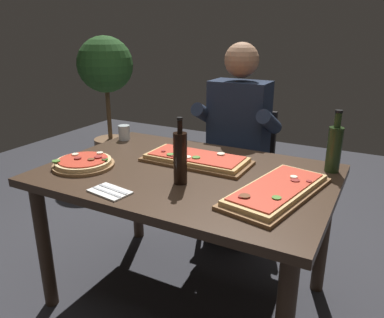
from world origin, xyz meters
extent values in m
plane|color=#2D2D33|center=(0.00, 0.00, 0.00)|extent=(6.40, 6.40, 0.00)
cube|color=#3D2B1E|center=(0.00, 0.00, 0.72)|extent=(1.40, 0.96, 0.04)
cylinder|color=#3D2B1E|center=(-0.62, -0.40, 0.35)|extent=(0.07, 0.07, 0.70)
cylinder|color=#3D2B1E|center=(-0.62, 0.40, 0.35)|extent=(0.07, 0.07, 0.70)
cylinder|color=#3D2B1E|center=(0.62, 0.40, 0.35)|extent=(0.07, 0.07, 0.70)
cube|color=brown|center=(-0.02, 0.14, 0.75)|extent=(0.57, 0.26, 0.02)
cube|color=tan|center=(-0.02, 0.14, 0.77)|extent=(0.52, 0.23, 0.02)
cube|color=red|center=(-0.02, 0.14, 0.78)|extent=(0.48, 0.20, 0.01)
cylinder|color=maroon|center=(-0.12, 0.07, 0.78)|extent=(0.04, 0.04, 0.00)
cylinder|color=beige|center=(-0.04, 0.08, 0.78)|extent=(0.04, 0.04, 0.00)
cylinder|color=maroon|center=(-0.20, 0.10, 0.78)|extent=(0.02, 0.02, 0.01)
cylinder|color=#4C7F2D|center=(0.00, 0.09, 0.78)|extent=(0.04, 0.04, 0.01)
cylinder|color=beige|center=(0.09, 0.20, 0.79)|extent=(0.04, 0.04, 0.01)
cylinder|color=#4C7F2D|center=(-0.14, 0.07, 0.79)|extent=(0.04, 0.04, 0.01)
cylinder|color=maroon|center=(-0.13, 0.09, 0.79)|extent=(0.04, 0.04, 0.01)
cube|color=brown|center=(0.47, -0.06, 0.75)|extent=(0.36, 0.62, 0.02)
cube|color=#DBB270|center=(0.47, -0.06, 0.77)|extent=(0.33, 0.57, 0.02)
cube|color=red|center=(0.47, -0.06, 0.78)|extent=(0.29, 0.53, 0.01)
cylinder|color=#4C7F2D|center=(0.50, -0.19, 0.78)|extent=(0.04, 0.04, 0.01)
cylinder|color=maroon|center=(0.38, -0.24, 0.78)|extent=(0.02, 0.02, 0.01)
cylinder|color=beige|center=(0.51, 0.06, 0.79)|extent=(0.03, 0.03, 0.01)
cylinder|color=maroon|center=(0.58, 0.05, 0.78)|extent=(0.02, 0.02, 0.00)
cylinder|color=maroon|center=(0.52, 0.03, 0.78)|extent=(0.04, 0.04, 0.00)
cylinder|color=brown|center=(0.39, -0.23, 0.79)|extent=(0.04, 0.04, 0.01)
cylinder|color=olive|center=(-0.50, -0.19, 0.75)|extent=(0.31, 0.31, 0.02)
cylinder|color=#E5C184|center=(-0.50, -0.19, 0.77)|extent=(0.28, 0.28, 0.02)
cylinder|color=red|center=(-0.50, -0.19, 0.78)|extent=(0.25, 0.25, 0.01)
cylinder|color=beige|center=(-0.58, -0.16, 0.79)|extent=(0.04, 0.04, 0.01)
cylinder|color=maroon|center=(-0.52, -0.20, 0.79)|extent=(0.04, 0.04, 0.01)
cylinder|color=maroon|center=(-0.44, -0.14, 0.79)|extent=(0.04, 0.04, 0.01)
cylinder|color=#4C7F2D|center=(-0.39, -0.15, 0.78)|extent=(0.03, 0.03, 0.01)
cylinder|color=#4C7F2D|center=(-0.59, -0.28, 0.78)|extent=(0.04, 0.04, 0.01)
cylinder|color=brown|center=(-0.45, -0.18, 0.79)|extent=(0.03, 0.03, 0.01)
cylinder|color=maroon|center=(-0.40, -0.15, 0.79)|extent=(0.02, 0.02, 0.01)
cylinder|color=beige|center=(-0.48, -0.08, 0.79)|extent=(0.03, 0.03, 0.01)
cylinder|color=#233819|center=(0.63, 0.34, 0.85)|extent=(0.07, 0.07, 0.22)
cylinder|color=#233819|center=(0.63, 0.34, 1.00)|extent=(0.03, 0.03, 0.07)
cylinder|color=black|center=(0.63, 0.34, 1.04)|extent=(0.03, 0.03, 0.01)
cylinder|color=black|center=(0.04, -0.14, 0.86)|extent=(0.06, 0.06, 0.24)
cylinder|color=black|center=(0.04, -0.14, 1.01)|extent=(0.02, 0.02, 0.06)
cylinder|color=black|center=(0.04, -0.14, 1.04)|extent=(0.03, 0.03, 0.01)
cylinder|color=silver|center=(-0.62, 0.30, 0.79)|extent=(0.07, 0.07, 0.09)
cylinder|color=#5B3814|center=(-0.62, 0.30, 0.75)|extent=(0.06, 0.06, 0.02)
cube|color=white|center=(-0.17, -0.38, 0.74)|extent=(0.20, 0.14, 0.01)
cube|color=silver|center=(-0.17, -0.40, 0.75)|extent=(0.17, 0.04, 0.00)
cube|color=silver|center=(-0.17, -0.36, 0.75)|extent=(0.17, 0.04, 0.00)
cube|color=black|center=(-0.04, 0.78, 0.43)|extent=(0.44, 0.44, 0.04)
cube|color=black|center=(-0.04, 0.98, 0.66)|extent=(0.40, 0.04, 0.42)
cylinder|color=black|center=(-0.23, 0.59, 0.21)|extent=(0.04, 0.04, 0.41)
cylinder|color=black|center=(0.15, 0.59, 0.21)|extent=(0.04, 0.04, 0.41)
cylinder|color=black|center=(-0.23, 0.97, 0.21)|extent=(0.04, 0.04, 0.41)
cylinder|color=black|center=(0.15, 0.97, 0.21)|extent=(0.04, 0.04, 0.41)
cylinder|color=#23232D|center=(-0.14, 0.60, 0.23)|extent=(0.11, 0.11, 0.45)
cylinder|color=#23232D|center=(0.06, 0.60, 0.23)|extent=(0.11, 0.11, 0.45)
cube|color=#23232D|center=(-0.04, 0.68, 0.51)|extent=(0.34, 0.40, 0.12)
cube|color=#1E283D|center=(-0.04, 0.78, 0.83)|extent=(0.38, 0.22, 0.52)
sphere|color=#A37556|center=(-0.04, 0.78, 1.22)|extent=(0.22, 0.22, 0.22)
cylinder|color=#1E283D|center=(-0.26, 0.73, 0.86)|extent=(0.09, 0.31, 0.21)
cylinder|color=#1E283D|center=(0.18, 0.73, 0.86)|extent=(0.09, 0.31, 0.21)
cylinder|color=#846042|center=(-1.76, 1.49, 0.15)|extent=(0.35, 0.35, 0.29)
cylinder|color=brown|center=(-1.76, 1.49, 0.57)|extent=(0.04, 0.04, 0.55)
sphere|color=#285623|center=(-1.76, 1.49, 1.07)|extent=(0.56, 0.56, 0.56)
camera|label=1|loc=(0.84, -1.52, 1.41)|focal=35.27mm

